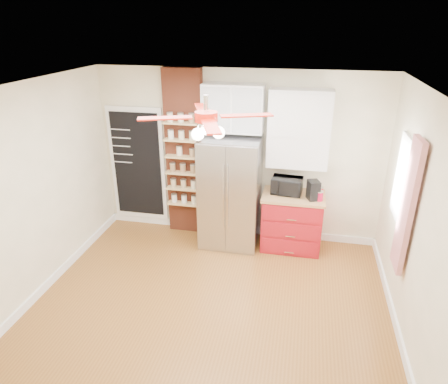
% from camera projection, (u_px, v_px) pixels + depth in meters
% --- Properties ---
extents(floor, '(4.50, 4.50, 0.00)m').
position_uv_depth(floor, '(210.00, 306.00, 5.06)').
color(floor, brown).
rests_on(floor, ground).
extents(ceiling, '(4.50, 4.50, 0.00)m').
position_uv_depth(ceiling, '(206.00, 90.00, 3.99)').
color(ceiling, white).
rests_on(ceiling, wall_back).
extents(wall_back, '(4.50, 0.02, 2.70)m').
position_uv_depth(wall_back, '(238.00, 156.00, 6.32)').
color(wall_back, '#F2E6C2').
rests_on(wall_back, floor).
extents(wall_front, '(4.50, 0.02, 2.70)m').
position_uv_depth(wall_front, '(138.00, 338.00, 2.73)').
color(wall_front, '#F2E6C2').
rests_on(wall_front, floor).
extents(wall_left, '(0.02, 4.00, 2.70)m').
position_uv_depth(wall_left, '(32.00, 195.00, 4.94)').
color(wall_left, '#F2E6C2').
rests_on(wall_left, floor).
extents(wall_right, '(0.02, 4.00, 2.70)m').
position_uv_depth(wall_right, '(420.00, 231.00, 4.11)').
color(wall_right, '#F2E6C2').
rests_on(wall_right, floor).
extents(chalkboard, '(0.95, 0.05, 1.95)m').
position_uv_depth(chalkboard, '(138.00, 165.00, 6.70)').
color(chalkboard, white).
rests_on(chalkboard, wall_back).
extents(brick_pillar, '(0.60, 0.16, 2.70)m').
position_uv_depth(brick_pillar, '(185.00, 155.00, 6.41)').
color(brick_pillar, brown).
rests_on(brick_pillar, floor).
extents(fridge, '(0.90, 0.70, 1.75)m').
position_uv_depth(fridge, '(230.00, 193.00, 6.19)').
color(fridge, '#A6A6AB').
rests_on(fridge, floor).
extents(upper_glass_cabinet, '(0.90, 0.35, 0.70)m').
position_uv_depth(upper_glass_cabinet, '(233.00, 108.00, 5.85)').
color(upper_glass_cabinet, white).
rests_on(upper_glass_cabinet, wall_back).
extents(red_cabinet, '(0.94, 0.64, 0.90)m').
position_uv_depth(red_cabinet, '(292.00, 221.00, 6.22)').
color(red_cabinet, maroon).
rests_on(red_cabinet, floor).
extents(upper_shelf_unit, '(0.90, 0.30, 1.15)m').
position_uv_depth(upper_shelf_unit, '(299.00, 129.00, 5.81)').
color(upper_shelf_unit, white).
rests_on(upper_shelf_unit, wall_back).
extents(window, '(0.04, 0.75, 1.05)m').
position_uv_depth(window, '(404.00, 181.00, 4.84)').
color(window, white).
rests_on(window, wall_right).
extents(curtain, '(0.06, 0.40, 1.55)m').
position_uv_depth(curtain, '(407.00, 207.00, 4.40)').
color(curtain, red).
rests_on(curtain, wall_right).
extents(ceiling_fan, '(1.40, 1.40, 0.44)m').
position_uv_depth(ceiling_fan, '(206.00, 117.00, 4.10)').
color(ceiling_fan, silver).
rests_on(ceiling_fan, ceiling).
extents(toaster_oven, '(0.48, 0.35, 0.25)m').
position_uv_depth(toaster_oven, '(287.00, 186.00, 6.05)').
color(toaster_oven, black).
rests_on(toaster_oven, red_cabinet).
extents(coffee_maker, '(0.21, 0.24, 0.29)m').
position_uv_depth(coffee_maker, '(313.00, 190.00, 5.85)').
color(coffee_maker, black).
rests_on(coffee_maker, red_cabinet).
extents(canister_left, '(0.14, 0.14, 0.14)m').
position_uv_depth(canister_left, '(319.00, 196.00, 5.84)').
color(canister_left, '#B2092D').
rests_on(canister_left, red_cabinet).
extents(canister_right, '(0.12, 0.12, 0.14)m').
position_uv_depth(canister_right, '(319.00, 192.00, 5.97)').
color(canister_right, red).
rests_on(canister_right, red_cabinet).
extents(pantry_jar_oats, '(0.10, 0.10, 0.14)m').
position_uv_depth(pantry_jar_oats, '(179.00, 151.00, 6.28)').
color(pantry_jar_oats, beige).
rests_on(pantry_jar_oats, brick_pillar).
extents(pantry_jar_beans, '(0.09, 0.09, 0.12)m').
position_uv_depth(pantry_jar_beans, '(192.00, 153.00, 6.22)').
color(pantry_jar_beans, '#98734D').
rests_on(pantry_jar_beans, brick_pillar).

